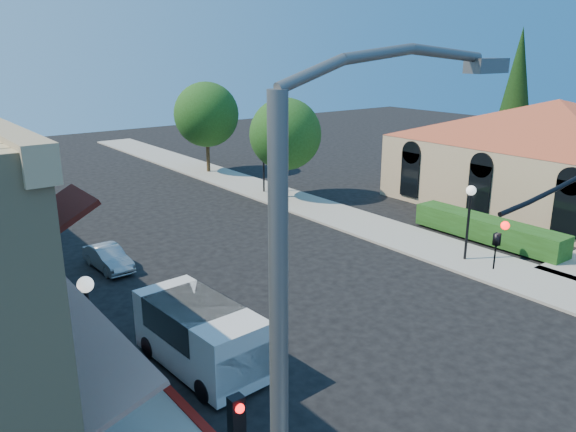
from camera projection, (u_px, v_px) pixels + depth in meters
ground at (525, 420)px, 14.71m from camera, size 120.00×120.00×0.00m
sidewalk_right at (243, 184)px, 40.33m from camera, size 3.50×50.00×0.12m
curb_red_strip at (151, 375)px, 16.77m from camera, size 0.25×10.00×0.06m
mission_building at (553, 142)px, 35.20m from camera, size 30.12×30.12×6.40m
hedge at (486, 242)px, 28.37m from camera, size 1.40×8.00×1.10m
conifer_far at (516, 90)px, 42.90m from camera, size 3.20×3.20×11.00m
street_tree_a at (285, 134)px, 35.37m from camera, size 4.56×4.56×6.48m
street_tree_b at (206, 115)px, 42.88m from camera, size 4.94×4.94×7.02m
cobra_streetlight at (304, 425)px, 6.35m from camera, size 3.60×0.25×9.31m
lamppost_left_near at (88, 306)px, 15.05m from camera, size 0.44×0.44×3.57m
lamppost_right_near at (470, 204)px, 24.96m from camera, size 0.44×0.44×3.57m
lamppost_right_far at (264, 153)px, 37.13m from camera, size 0.44×0.44×3.57m
white_van at (201, 332)px, 16.84m from camera, size 2.29×4.74×2.05m
parked_car_a at (219, 342)px, 17.44m from camera, size 1.64×3.70×1.24m
parked_car_b at (108, 258)px, 24.70m from camera, size 1.29×3.23×1.04m
parked_car_c at (32, 223)px, 29.33m from camera, size 1.85×4.25×1.22m
parked_car_d at (0, 193)px, 35.25m from camera, size 2.50×4.75×1.28m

